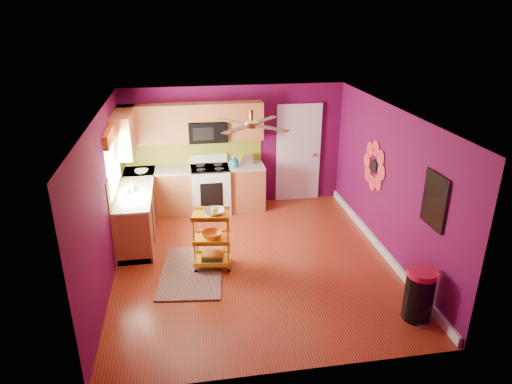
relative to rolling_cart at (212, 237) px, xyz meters
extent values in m
plane|color=maroon|center=(0.67, 0.05, -0.54)|extent=(5.00, 5.00, 0.00)
cube|color=#5A0A40|center=(0.67, 2.55, 0.71)|extent=(4.50, 0.04, 2.50)
cube|color=#5A0A40|center=(0.67, -2.45, 0.71)|extent=(4.50, 0.04, 2.50)
cube|color=#5A0A40|center=(-1.58, 0.05, 0.71)|extent=(0.04, 5.00, 2.50)
cube|color=#5A0A40|center=(2.92, 0.05, 0.71)|extent=(0.04, 5.00, 2.50)
cube|color=silver|center=(0.67, 0.05, 1.96)|extent=(4.50, 5.00, 0.04)
cube|color=white|center=(2.89, 0.05, -0.47)|extent=(0.05, 4.90, 0.14)
cube|color=#964F28|center=(-1.28, 1.40, -0.09)|extent=(0.60, 2.30, 0.90)
cube|color=#964F28|center=(-0.18, 2.25, -0.09)|extent=(2.80, 0.60, 0.90)
cube|color=beige|center=(-1.28, 1.40, 0.38)|extent=(0.63, 2.30, 0.04)
cube|color=beige|center=(-0.18, 2.25, 0.38)|extent=(2.80, 0.63, 0.04)
cube|color=black|center=(-1.28, 1.40, -0.49)|extent=(0.54, 2.30, 0.10)
cube|color=black|center=(-0.18, 2.25, -0.49)|extent=(2.80, 0.54, 0.10)
cube|color=white|center=(0.12, 2.22, -0.08)|extent=(0.76, 0.66, 0.92)
cube|color=black|center=(0.12, 2.22, 0.38)|extent=(0.76, 0.62, 0.03)
cube|color=white|center=(0.12, 2.50, 0.50)|extent=(0.76, 0.06, 0.18)
cube|color=black|center=(0.12, 1.90, -0.09)|extent=(0.45, 0.02, 0.55)
cube|color=#964F28|center=(-0.92, 2.39, 1.28)|extent=(1.32, 0.33, 0.75)
cube|color=#964F28|center=(0.86, 2.39, 1.28)|extent=(0.72, 0.33, 0.75)
cube|color=#964F28|center=(0.12, 2.39, 1.49)|extent=(0.76, 0.33, 0.34)
cube|color=#964F28|center=(-1.41, 1.90, 1.28)|extent=(0.33, 1.30, 0.75)
cube|color=black|center=(0.12, 2.35, 1.11)|extent=(0.76, 0.38, 0.40)
cube|color=olive|center=(-0.18, 2.54, 0.65)|extent=(2.80, 0.01, 0.51)
cube|color=olive|center=(-1.57, 1.40, 0.65)|extent=(0.01, 2.30, 0.51)
cube|color=white|center=(-1.56, 1.10, 1.01)|extent=(0.03, 1.20, 1.00)
cube|color=#CD6612|center=(-1.53, 1.10, 1.48)|extent=(0.08, 1.35, 0.22)
cube|color=white|center=(2.02, 2.53, 0.48)|extent=(0.85, 0.04, 2.05)
cube|color=white|center=(2.02, 2.51, 0.48)|extent=(0.95, 0.02, 2.15)
sphere|color=#BF8C3F|center=(2.34, 2.47, 0.46)|extent=(0.07, 0.07, 0.07)
cylinder|color=black|center=(2.90, 0.65, 0.81)|extent=(0.01, 0.24, 0.24)
cube|color=#1BB596|center=(2.90, -1.35, 1.01)|extent=(0.03, 0.52, 0.72)
cube|color=black|center=(2.89, -1.35, 1.01)|extent=(0.01, 0.56, 0.76)
cylinder|color=#BF8C3F|center=(0.67, 0.25, 1.88)|extent=(0.06, 0.06, 0.16)
cylinder|color=#BF8C3F|center=(0.67, 0.25, 1.74)|extent=(0.20, 0.20, 0.08)
cube|color=#4C2D19|center=(0.94, 0.52, 1.74)|extent=(0.47, 0.47, 0.01)
cube|color=#4C2D19|center=(0.40, 0.52, 1.74)|extent=(0.47, 0.47, 0.01)
cube|color=#4C2D19|center=(0.40, -0.02, 1.74)|extent=(0.47, 0.47, 0.01)
cube|color=#4C2D19|center=(0.94, -0.02, 1.74)|extent=(0.47, 0.47, 0.01)
cube|color=black|center=(-0.36, -0.12, -0.53)|extent=(1.14, 1.67, 0.02)
cylinder|color=yellow|center=(-0.29, -0.14, -0.05)|extent=(0.03, 0.03, 0.91)
cylinder|color=yellow|center=(0.22, -0.22, -0.05)|extent=(0.03, 0.03, 0.91)
cylinder|color=yellow|center=(-0.24, 0.22, -0.05)|extent=(0.03, 0.03, 0.91)
cylinder|color=yellow|center=(0.28, 0.14, -0.05)|extent=(0.03, 0.03, 0.91)
sphere|color=black|center=(-0.29, -0.14, -0.51)|extent=(0.06, 0.06, 0.06)
sphere|color=black|center=(0.22, -0.22, -0.51)|extent=(0.06, 0.06, 0.06)
sphere|color=black|center=(-0.24, 0.22, -0.51)|extent=(0.06, 0.06, 0.06)
sphere|color=black|center=(0.28, 0.14, -0.51)|extent=(0.06, 0.06, 0.06)
cube|color=yellow|center=(-0.01, 0.00, 0.38)|extent=(0.64, 0.51, 0.03)
cube|color=yellow|center=(-0.01, 0.00, -0.03)|extent=(0.64, 0.51, 0.03)
cube|color=yellow|center=(-0.01, 0.00, -0.42)|extent=(0.64, 0.51, 0.03)
imported|color=beige|center=(0.04, -0.01, 0.44)|extent=(0.36, 0.36, 0.08)
sphere|color=yellow|center=(0.04, -0.01, 0.46)|extent=(0.11, 0.11, 0.11)
imported|color=#CD6612|center=(-0.01, 0.00, 0.03)|extent=(0.38, 0.38, 0.10)
cube|color=navy|center=(-0.01, 0.00, -0.38)|extent=(0.37, 0.30, 0.04)
cube|color=#267233|center=(-0.01, 0.00, -0.34)|extent=(0.37, 0.30, 0.04)
cube|color=#CD6612|center=(-0.01, 0.00, -0.30)|extent=(0.37, 0.30, 0.03)
cylinder|color=black|center=(2.63, -1.76, -0.21)|extent=(0.46, 0.46, 0.67)
cylinder|color=#BD1B3E|center=(2.63, -1.76, 0.16)|extent=(0.39, 0.39, 0.08)
cube|color=beige|center=(2.63, -1.96, -0.53)|extent=(0.14, 0.09, 0.03)
cylinder|color=teal|center=(0.61, 2.18, 0.48)|extent=(0.18, 0.18, 0.16)
sphere|color=teal|center=(0.61, 2.18, 0.58)|extent=(0.06, 0.06, 0.06)
cube|color=beige|center=(0.90, 2.34, 0.49)|extent=(0.22, 0.15, 0.18)
imported|color=#EA3F72|center=(-1.31, 1.16, 0.49)|extent=(0.08, 0.08, 0.18)
imported|color=white|center=(-1.32, 1.29, 0.47)|extent=(0.12, 0.12, 0.15)
imported|color=white|center=(-1.21, 2.10, 0.43)|extent=(0.26, 0.26, 0.06)
imported|color=white|center=(-1.40, 1.11, 0.45)|extent=(0.13, 0.13, 0.10)
camera|label=1|loc=(-0.35, -6.46, 3.43)|focal=32.00mm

